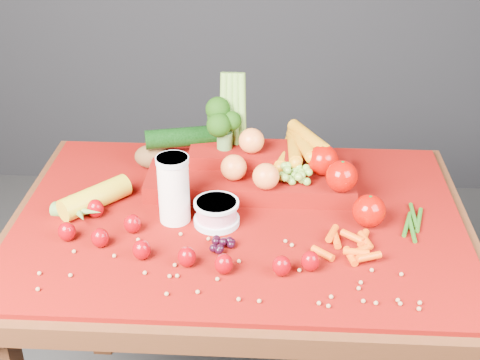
# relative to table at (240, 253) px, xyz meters

# --- Properties ---
(table) EXTENTS (1.10, 0.80, 0.75)m
(table) POSITION_rel_table_xyz_m (0.00, 0.00, 0.00)
(table) COLOR #3C200D
(table) RESTS_ON ground
(red_cloth) EXTENTS (1.05, 0.75, 0.01)m
(red_cloth) POSITION_rel_table_xyz_m (0.00, 0.00, 0.10)
(red_cloth) COLOR #6B0305
(red_cloth) RESTS_ON table
(milk_glass) EXTENTS (0.08, 0.08, 0.16)m
(milk_glass) POSITION_rel_table_xyz_m (-0.15, -0.02, 0.20)
(milk_glass) COLOR white
(milk_glass) RESTS_ON red_cloth
(yogurt_bowl) EXTENTS (0.11, 0.11, 0.06)m
(yogurt_bowl) POSITION_rel_table_xyz_m (-0.05, -0.03, 0.14)
(yogurt_bowl) COLOR silver
(yogurt_bowl) RESTS_ON red_cloth
(strawberry_scatter) EXTENTS (0.58, 0.28, 0.05)m
(strawberry_scatter) POSITION_rel_table_xyz_m (-0.15, -0.14, 0.13)
(strawberry_scatter) COLOR #850103
(strawberry_scatter) RESTS_ON red_cloth
(dark_grape_cluster) EXTENTS (0.06, 0.05, 0.03)m
(dark_grape_cluster) POSITION_rel_table_xyz_m (-0.03, -0.14, 0.12)
(dark_grape_cluster) COLOR black
(dark_grape_cluster) RESTS_ON red_cloth
(soybean_scatter) EXTENTS (0.84, 0.24, 0.01)m
(soybean_scatter) POSITION_rel_table_xyz_m (0.00, -0.20, 0.11)
(soybean_scatter) COLOR #AE7A4B
(soybean_scatter) RESTS_ON red_cloth
(corn_ear) EXTENTS (0.25, 0.26, 0.06)m
(corn_ear) POSITION_rel_table_xyz_m (-0.37, -0.01, 0.13)
(corn_ear) COLOR gold
(corn_ear) RESTS_ON red_cloth
(potato) EXTENTS (0.09, 0.07, 0.06)m
(potato) POSITION_rel_table_xyz_m (-0.25, 0.23, 0.14)
(potato) COLOR brown
(potato) RESTS_ON red_cloth
(baby_carrot_pile) EXTENTS (0.17, 0.17, 0.03)m
(baby_carrot_pile) POSITION_rel_table_xyz_m (0.24, -0.13, 0.12)
(baby_carrot_pile) COLOR #E44908
(baby_carrot_pile) RESTS_ON red_cloth
(green_bean_pile) EXTENTS (0.14, 0.12, 0.01)m
(green_bean_pile) POSITION_rel_table_xyz_m (0.40, -0.01, 0.11)
(green_bean_pile) COLOR #215513
(green_bean_pile) RESTS_ON red_cloth
(produce_mound) EXTENTS (0.60, 0.37, 0.27)m
(produce_mound) POSITION_rel_table_xyz_m (0.04, 0.16, 0.17)
(produce_mound) COLOR #6B0305
(produce_mound) RESTS_ON red_cloth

